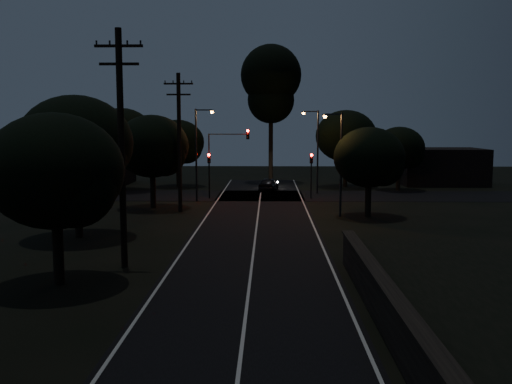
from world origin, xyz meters
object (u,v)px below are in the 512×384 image
object	(u,v)px
signal_right	(311,167)
streetlight_c	(339,157)
utility_pole_mid	(121,145)
utility_pole_far	(179,140)
streetlight_b	(316,146)
streetlight_a	(198,148)
signal_mast	(228,151)
signal_left	(209,167)
car	(269,184)
tall_pine	(271,83)

from	to	relation	value
signal_right	streetlight_c	size ratio (longest dim) A/B	0.55
utility_pole_mid	utility_pole_far	xyz separation A→B (m)	(0.00, 17.00, -0.25)
signal_right	streetlight_c	bearing A→B (deg)	-82.98
streetlight_b	utility_pole_far	bearing A→B (deg)	-133.30
utility_pole_far	streetlight_a	distance (m)	6.10
utility_pole_mid	utility_pole_far	bearing A→B (deg)	90.00
utility_pole_mid	streetlight_a	xyz separation A→B (m)	(0.69, 23.00, -1.10)
utility_pole_mid	signal_mast	world-z (taller)	utility_pole_mid
utility_pole_far	signal_mast	xyz separation A→B (m)	(3.09, 7.99, -1.15)
signal_left	streetlight_b	bearing A→B (deg)	22.05
signal_left	streetlight_c	bearing A→B (deg)	-43.76
signal_left	streetlight_c	size ratio (longest dim) A/B	0.55
utility_pole_mid	streetlight_a	distance (m)	23.04
signal_mast	streetlight_b	bearing A→B (deg)	25.99
signal_left	car	distance (m)	8.34
streetlight_a	streetlight_c	distance (m)	13.72
car	utility_pole_far	bearing A→B (deg)	74.12
signal_right	streetlight_c	xyz separation A→B (m)	(1.23, -9.99, 1.51)
signal_right	streetlight_b	size ratio (longest dim) A/B	0.51
streetlight_a	streetlight_b	xyz separation A→B (m)	(10.61, 6.00, 0.00)
utility_pole_far	tall_pine	xyz separation A→B (m)	(7.00, 23.00, 5.87)
utility_pole_far	signal_mast	world-z (taller)	utility_pole_far
streetlight_b	signal_mast	bearing A→B (deg)	-154.01
utility_pole_far	streetlight_a	bearing A→B (deg)	83.41
streetlight_c	utility_pole_mid	bearing A→B (deg)	-128.26
utility_pole_far	signal_right	world-z (taller)	utility_pole_far
car	tall_pine	bearing A→B (deg)	-81.56
streetlight_c	tall_pine	bearing A→B (deg)	100.93
utility_pole_far	tall_pine	distance (m)	24.75
streetlight_b	car	distance (m)	6.35
utility_pole_far	streetlight_b	xyz separation A→B (m)	(11.31, 12.00, -0.85)
tall_pine	signal_mast	xyz separation A→B (m)	(-3.91, -15.01, -7.01)
streetlight_a	car	xyz separation A→B (m)	(6.07, 8.00, -3.96)
signal_right	car	bearing A→B (deg)	122.51
utility_pole_mid	streetlight_b	size ratio (longest dim) A/B	1.38
utility_pole_mid	signal_left	world-z (taller)	utility_pole_mid
tall_pine	signal_left	world-z (taller)	tall_pine
utility_pole_mid	signal_right	world-z (taller)	utility_pole_mid
tall_pine	streetlight_b	xyz separation A→B (m)	(4.31, -11.00, -6.72)
streetlight_b	streetlight_c	size ratio (longest dim) A/B	1.07
signal_right	streetlight_a	xyz separation A→B (m)	(-9.91, -1.99, 1.80)
signal_left	streetlight_c	world-z (taller)	streetlight_c
utility_pole_far	car	xyz separation A→B (m)	(6.77, 14.00, -4.81)
streetlight_a	streetlight_b	world-z (taller)	same
streetlight_c	car	xyz separation A→B (m)	(-5.06, 16.00, -3.67)
streetlight_c	car	bearing A→B (deg)	107.56
car	signal_left	bearing A→B (deg)	58.16
signal_right	car	world-z (taller)	signal_right
signal_mast	car	size ratio (longest dim) A/B	1.58
signal_mast	streetlight_c	xyz separation A→B (m)	(8.74, -9.99, 0.01)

